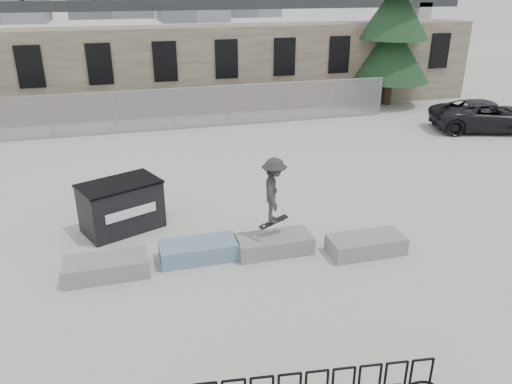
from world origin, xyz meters
TOP-DOWN VIEW (x-y plane):
  - ground at (0.00, 0.00)m, footprint 120.00×120.00m
  - stone_wall at (0.00, 16.24)m, footprint 36.00×2.58m
  - chainlink_fence at (-0.00, 12.50)m, footprint 22.06×0.06m
  - planter_far_left at (-3.17, -0.17)m, footprint 2.00×0.90m
  - planter_center_left at (-0.87, 0.05)m, footprint 2.00×0.90m
  - planter_center_right at (1.11, -0.15)m, footprint 2.00×0.90m
  - planter_offset at (3.45, -0.83)m, footprint 2.00×0.90m
  - dumpster at (-2.71, 2.32)m, footprint 2.53×2.08m
  - spruce_tree at (12.66, 14.69)m, footprint 4.45×4.45m
  - truss_bridge at (10.00, 55.00)m, footprint 70.00×3.00m
  - suv at (14.46, 8.35)m, footprint 5.69×3.84m
  - skateboarder at (1.12, -0.04)m, footprint 0.95×1.26m

SIDE VIEW (x-z plane):
  - ground at x=0.00m, z-range 0.00..0.00m
  - planter_far_left at x=-3.17m, z-range 0.02..0.49m
  - planter_center_left at x=-0.87m, z-range 0.02..0.49m
  - planter_center_right at x=1.11m, z-range 0.02..0.49m
  - planter_offset at x=3.45m, z-range 0.02..0.49m
  - suv at x=14.46m, z-range 0.00..1.45m
  - dumpster at x=-2.71m, z-range 0.01..1.45m
  - chainlink_fence at x=0.00m, z-range 0.03..2.05m
  - skateboarder at x=1.12m, z-range 0.78..2.67m
  - stone_wall at x=0.00m, z-range 0.01..4.51m
  - truss_bridge at x=10.00m, z-range -0.77..9.03m
  - spruce_tree at x=12.66m, z-range -0.78..10.72m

